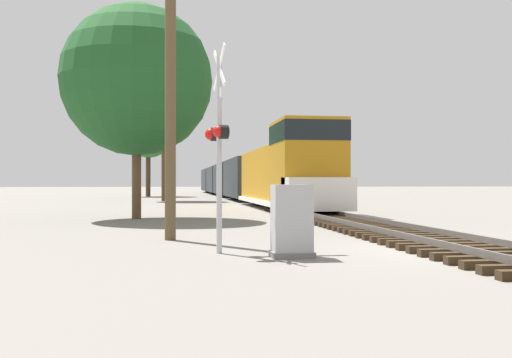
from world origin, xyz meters
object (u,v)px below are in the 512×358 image
(utility_pole, at_px, (170,49))
(freight_train, at_px, (234,179))
(crossing_signal_near, at_px, (218,138))
(tree_mid_background, at_px, (165,114))
(tree_deep_background, at_px, (148,130))
(tree_far_right, at_px, (137,80))
(relay_cabinet, at_px, (292,221))

(utility_pole, bearing_deg, freight_train, 81.66)
(crossing_signal_near, relative_size, tree_mid_background, 0.45)
(crossing_signal_near, xyz_separation_m, tree_mid_background, (-1.46, 37.03, 4.69))
(utility_pole, bearing_deg, tree_deep_background, 92.72)
(tree_deep_background, bearing_deg, freight_train, -38.58)
(freight_train, distance_m, tree_far_right, 35.00)
(crossing_signal_near, height_order, tree_mid_background, tree_mid_background)
(tree_far_right, height_order, tree_mid_background, tree_mid_background)
(crossing_signal_near, relative_size, tree_deep_background, 0.44)
(freight_train, bearing_deg, tree_mid_background, -125.58)
(tree_deep_background, bearing_deg, tree_far_right, -88.62)
(crossing_signal_near, bearing_deg, freight_train, 162.97)
(freight_train, bearing_deg, crossing_signal_near, -96.54)
(freight_train, distance_m, crossing_signal_near, 46.85)
(crossing_signal_near, relative_size, relay_cabinet, 3.01)
(utility_pole, xyz_separation_m, tree_far_right, (-1.40, 9.46, 0.74))
(tree_far_right, height_order, tree_deep_background, tree_deep_background)
(crossing_signal_near, distance_m, tree_far_right, 13.30)
(relay_cabinet, height_order, tree_deep_background, tree_deep_background)
(crossing_signal_near, distance_m, tree_deep_background, 53.83)
(utility_pole, xyz_separation_m, tree_deep_background, (-2.39, 50.33, 2.16))
(relay_cabinet, distance_m, utility_pole, 6.44)
(freight_train, xyz_separation_m, utility_pole, (-6.36, -43.36, 3.21))
(relay_cabinet, xyz_separation_m, utility_pole, (-2.46, 4.05, 4.35))
(crossing_signal_near, distance_m, relay_cabinet, 2.44)
(relay_cabinet, bearing_deg, freight_train, 85.30)
(tree_far_right, bearing_deg, tree_deep_background, 91.38)
(relay_cabinet, relative_size, tree_deep_background, 0.14)
(freight_train, height_order, relay_cabinet, freight_train)
(crossing_signal_near, xyz_separation_m, utility_pole, (-1.02, 3.18, 2.58))
(freight_train, bearing_deg, tree_far_right, -102.89)
(tree_deep_background, bearing_deg, crossing_signal_near, -86.35)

